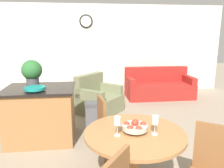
{
  "coord_description": "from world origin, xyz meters",
  "views": [
    {
      "loc": [
        -0.36,
        -1.2,
        1.8
      ],
      "look_at": [
        0.08,
        2.45,
        0.97
      ],
      "focal_mm": 35.0,
      "sensor_mm": 36.0,
      "label": 1
    }
  ],
  "objects_px": {
    "dining_table": "(134,146)",
    "kitchen_island": "(41,114)",
    "fruit_bowl": "(135,127)",
    "dining_chair_far_side": "(109,127)",
    "couch": "(159,87)",
    "potted_plant": "(32,71)",
    "trash_bin": "(95,118)",
    "wine_glass_left": "(117,122)",
    "wine_glass_right": "(155,121)",
    "armchair": "(98,100)",
    "teal_bowl": "(35,88)"
  },
  "relations": [
    {
      "from": "dining_table",
      "to": "fruit_bowl",
      "type": "height_order",
      "value": "fruit_bowl"
    },
    {
      "from": "kitchen_island",
      "to": "trash_bin",
      "type": "height_order",
      "value": "kitchen_island"
    },
    {
      "from": "wine_glass_right",
      "to": "couch",
      "type": "distance_m",
      "value": 4.26
    },
    {
      "from": "dining_chair_far_side",
      "to": "fruit_bowl",
      "type": "bearing_deg",
      "value": 5.75
    },
    {
      "from": "dining_chair_far_side",
      "to": "potted_plant",
      "type": "relative_size",
      "value": 2.15
    },
    {
      "from": "dining_chair_far_side",
      "to": "armchair",
      "type": "height_order",
      "value": "dining_chair_far_side"
    },
    {
      "from": "fruit_bowl",
      "to": "teal_bowl",
      "type": "distance_m",
      "value": 1.86
    },
    {
      "from": "potted_plant",
      "to": "trash_bin",
      "type": "distance_m",
      "value": 1.39
    },
    {
      "from": "dining_table",
      "to": "potted_plant",
      "type": "distance_m",
      "value": 2.36
    },
    {
      "from": "trash_bin",
      "to": "dining_chair_far_side",
      "type": "bearing_deg",
      "value": -78.6
    },
    {
      "from": "fruit_bowl",
      "to": "trash_bin",
      "type": "xyz_separation_m",
      "value": [
        -0.37,
        1.62,
        -0.53
      ]
    },
    {
      "from": "fruit_bowl",
      "to": "kitchen_island",
      "type": "xyz_separation_m",
      "value": [
        -1.3,
        1.53,
        -0.36
      ]
    },
    {
      "from": "wine_glass_right",
      "to": "potted_plant",
      "type": "distance_m",
      "value": 2.5
    },
    {
      "from": "fruit_bowl",
      "to": "kitchen_island",
      "type": "bearing_deg",
      "value": 130.36
    },
    {
      "from": "wine_glass_left",
      "to": "potted_plant",
      "type": "bearing_deg",
      "value": 124.19
    },
    {
      "from": "wine_glass_right",
      "to": "teal_bowl",
      "type": "relative_size",
      "value": 0.64
    },
    {
      "from": "armchair",
      "to": "teal_bowl",
      "type": "bearing_deg",
      "value": -175.45
    },
    {
      "from": "teal_bowl",
      "to": "kitchen_island",
      "type": "bearing_deg",
      "value": 85.48
    },
    {
      "from": "dining_chair_far_side",
      "to": "couch",
      "type": "bearing_deg",
      "value": 141.28
    },
    {
      "from": "kitchen_island",
      "to": "potted_plant",
      "type": "bearing_deg",
      "value": 122.02
    },
    {
      "from": "dining_table",
      "to": "teal_bowl",
      "type": "height_order",
      "value": "teal_bowl"
    },
    {
      "from": "wine_glass_left",
      "to": "couch",
      "type": "bearing_deg",
      "value": 65.47
    },
    {
      "from": "wine_glass_right",
      "to": "armchair",
      "type": "xyz_separation_m",
      "value": [
        -0.43,
        2.88,
        -0.63
      ]
    },
    {
      "from": "dining_chair_far_side",
      "to": "kitchen_island",
      "type": "bearing_deg",
      "value": -133.57
    },
    {
      "from": "armchair",
      "to": "kitchen_island",
      "type": "bearing_deg",
      "value": -179.44
    },
    {
      "from": "kitchen_island",
      "to": "armchair",
      "type": "distance_m",
      "value": 1.66
    },
    {
      "from": "dining_table",
      "to": "trash_bin",
      "type": "relative_size",
      "value": 1.81
    },
    {
      "from": "dining_chair_far_side",
      "to": "couch",
      "type": "distance_m",
      "value": 3.61
    },
    {
      "from": "armchair",
      "to": "trash_bin",
      "type": "bearing_deg",
      "value": -146.08
    },
    {
      "from": "kitchen_island",
      "to": "potted_plant",
      "type": "height_order",
      "value": "potted_plant"
    },
    {
      "from": "wine_glass_right",
      "to": "potted_plant",
      "type": "bearing_deg",
      "value": 131.58
    },
    {
      "from": "wine_glass_right",
      "to": "teal_bowl",
      "type": "distance_m",
      "value": 2.05
    },
    {
      "from": "trash_bin",
      "to": "armchair",
      "type": "bearing_deg",
      "value": 83.52
    },
    {
      "from": "dining_table",
      "to": "teal_bowl",
      "type": "distance_m",
      "value": 1.89
    },
    {
      "from": "dining_chair_far_side",
      "to": "wine_glass_left",
      "type": "xyz_separation_m",
      "value": [
        -0.0,
        -0.83,
        0.42
      ]
    },
    {
      "from": "dining_table",
      "to": "teal_bowl",
      "type": "relative_size",
      "value": 3.38
    },
    {
      "from": "dining_table",
      "to": "wine_glass_right",
      "type": "height_order",
      "value": "wine_glass_right"
    },
    {
      "from": "dining_table",
      "to": "wine_glass_right",
      "type": "distance_m",
      "value": 0.39
    },
    {
      "from": "dining_table",
      "to": "kitchen_island",
      "type": "height_order",
      "value": "kitchen_island"
    },
    {
      "from": "wine_glass_right",
      "to": "fruit_bowl",
      "type": "bearing_deg",
      "value": 156.88
    },
    {
      "from": "couch",
      "to": "trash_bin",
      "type": "bearing_deg",
      "value": -130.79
    },
    {
      "from": "wine_glass_right",
      "to": "dining_chair_far_side",
      "type": "bearing_deg",
      "value": 114.95
    },
    {
      "from": "dining_table",
      "to": "kitchen_island",
      "type": "relative_size",
      "value": 0.96
    },
    {
      "from": "dining_table",
      "to": "dining_chair_far_side",
      "type": "distance_m",
      "value": 0.79
    },
    {
      "from": "dining_table",
      "to": "trash_bin",
      "type": "height_order",
      "value": "dining_table"
    },
    {
      "from": "wine_glass_right",
      "to": "trash_bin",
      "type": "xyz_separation_m",
      "value": [
        -0.57,
        1.71,
        -0.62
      ]
    },
    {
      "from": "teal_bowl",
      "to": "dining_chair_far_side",
      "type": "bearing_deg",
      "value": -25.95
    },
    {
      "from": "wine_glass_left",
      "to": "fruit_bowl",
      "type": "bearing_deg",
      "value": 18.23
    },
    {
      "from": "wine_glass_left",
      "to": "wine_glass_right",
      "type": "xyz_separation_m",
      "value": [
        0.4,
        -0.02,
        0.0
      ]
    },
    {
      "from": "armchair",
      "to": "fruit_bowl",
      "type": "bearing_deg",
      "value": -134.75
    }
  ]
}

